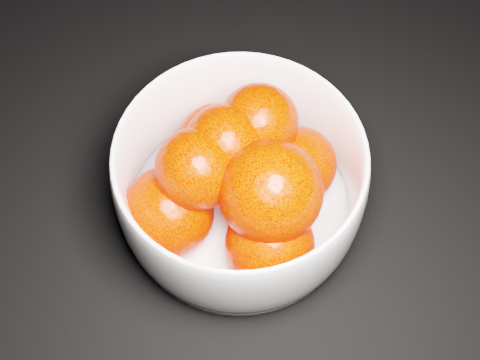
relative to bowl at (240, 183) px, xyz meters
The scene contains 2 objects.
bowl is the anchor object (origin of this frame).
orange_pile 0.02m from the bowl, 65.60° to the right, with size 0.18×0.19×0.13m.
Camera 1 is at (-0.06, -0.48, 0.59)m, focal length 50.00 mm.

